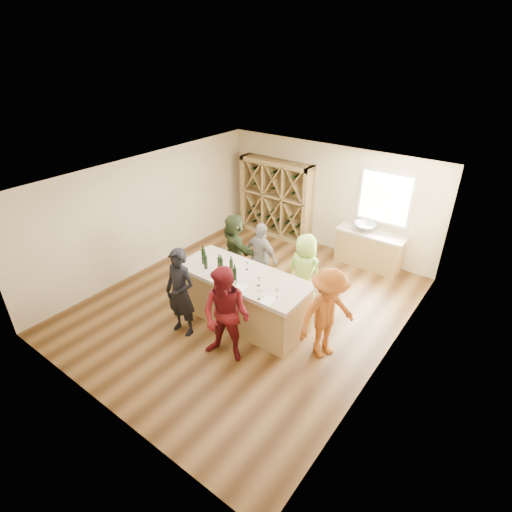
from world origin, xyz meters
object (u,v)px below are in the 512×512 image
Objects in this scene: person_near_right at (226,316)px; person_far_left at (235,246)px; wine_bottle_b at (206,262)px; person_far_mid at (261,257)px; wine_bottle_d at (221,266)px; wine_bottle_c at (219,264)px; sink at (365,227)px; wine_bottle_f at (235,275)px; person_far_right at (305,271)px; wine_bottle_a at (203,257)px; tasting_counter_base at (243,299)px; wine_rack at (276,199)px; wine_bottle_e at (231,267)px; person_server at (327,314)px; person_near_left at (180,293)px.

person_far_left is at bearing 113.23° from person_near_right.
wine_bottle_b is 1.50m from person_far_mid.
wine_bottle_c is at bearing 151.86° from wine_bottle_d.
sink is 4.05m from wine_bottle_f.
wine_bottle_b is 1.44m from person_near_right.
wine_bottle_a is at bearing 43.81° from person_far_right.
tasting_counter_base is at bearing 159.79° from person_far_left.
wine_bottle_a is 1.21× the size of wine_bottle_c.
wine_bottle_a is 1.08× the size of wine_bottle_f.
wine_bottle_d is at bearing 56.08° from person_far_right.
person_far_right reaches higher than wine_bottle_f.
person_near_right reaches higher than person_far_mid.
person_near_right is 2.34m from person_far_mid.
wine_rack is 3.52m from person_far_right.
wine_rack is 0.85× the size of tasting_counter_base.
person_far_left is at bearing 108.44° from wine_bottle_b.
wine_bottle_e is at bearing -106.87° from sink.
tasting_counter_base is at bearing 100.28° from person_near_right.
wine_bottle_d is at bearing -153.61° from wine_bottle_e.
wine_bottle_a is at bearing -176.73° from wine_bottle_e.
person_server reaches higher than wine_bottle_b.
wine_rack is 4.16m from tasting_counter_base.
wine_bottle_c is 1.82m from person_far_right.
person_far_right is 1.91m from person_far_left.
tasting_counter_base is 1.85m from person_server.
tasting_counter_base is 1.77m from person_far_left.
wine_rack is at bearing 178.51° from sink.
person_near_left is 1.02× the size of person_server.
person_far_mid reaches higher than wine_bottle_f.
person_far_left is at bearing 127.55° from wine_bottle_e.
person_near_left reaches higher than person_far_mid.
person_server is 1.83m from wine_bottle_f.
wine_bottle_d is at bearing -70.48° from wine_rack.
person_far_right reaches higher than wine_bottle_c.
wine_bottle_b is at bearing -168.83° from wine_bottle_d.
wine_bottle_e is (0.29, 0.03, 0.02)m from wine_bottle_c.
person_far_right is at bearing 53.01° from person_near_left.
wine_bottle_e is (1.56, -3.82, 0.13)m from wine_rack.
person_server is at bearing 162.84° from person_far_mid.
tasting_counter_base is at bearing 26.50° from wine_bottle_d.
person_server reaches higher than person_far_mid.
person_near_left reaches higher than person_far_left.
wine_bottle_d is (0.52, -0.05, -0.01)m from wine_bottle_a.
wine_bottle_c is 0.16× the size of person_far_mid.
wine_bottle_c is 0.94m from person_near_left.
sink is 0.21× the size of tasting_counter_base.
tasting_counter_base is 8.40× the size of wine_bottle_d.
wine_rack reaches higher than person_server.
wine_bottle_a is 0.18× the size of person_near_right.
sink is 4.04m from wine_bottle_c.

